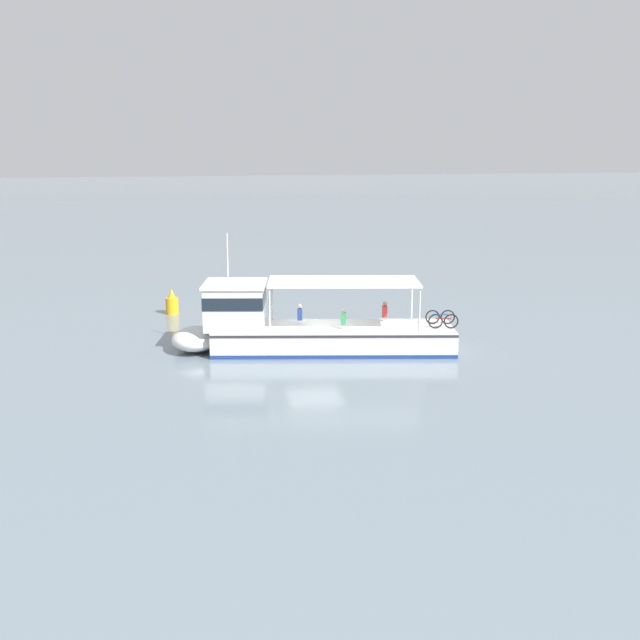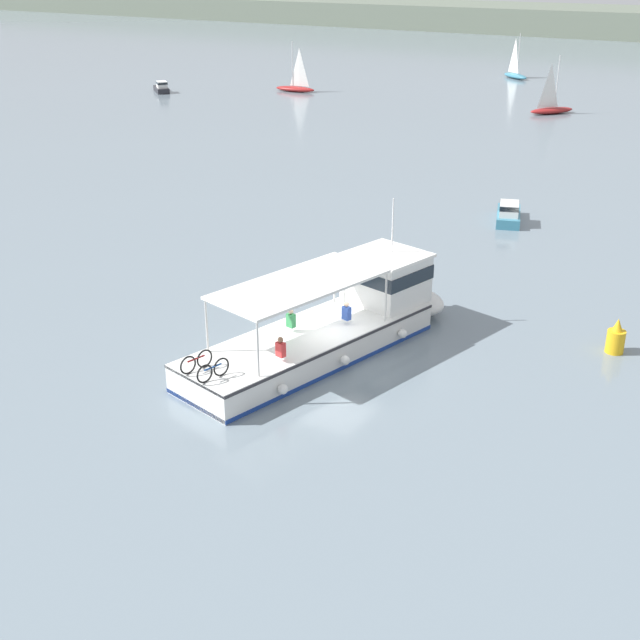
% 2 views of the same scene
% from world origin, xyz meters
% --- Properties ---
extents(ground_plane, '(400.00, 400.00, 0.00)m').
position_xyz_m(ground_plane, '(0.00, 0.00, 0.00)').
color(ground_plane, slate).
extents(ferry_main, '(5.56, 13.06, 5.32)m').
position_xyz_m(ferry_main, '(-0.55, 0.90, 1.02)').
color(ferry_main, white).
rests_on(ferry_main, ground).
extents(channel_buoy, '(0.70, 0.70, 1.40)m').
position_xyz_m(channel_buoy, '(8.68, 6.23, 0.57)').
color(channel_buoy, gold).
rests_on(channel_buoy, ground).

